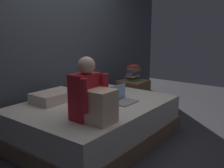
# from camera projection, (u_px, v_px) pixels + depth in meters

# --- Properties ---
(ground_plane) EXTENTS (8.00, 8.00, 0.00)m
(ground_plane) POSITION_uv_depth(u_px,v_px,m) (122.00, 140.00, 3.39)
(ground_plane) COLOR #2D2D33
(wall_back) EXTENTS (5.60, 0.10, 2.70)m
(wall_back) POSITION_uv_depth(u_px,v_px,m) (56.00, 34.00, 3.80)
(wall_back) COLOR #424751
(wall_back) RESTS_ON ground_plane
(bed) EXTENTS (2.00, 1.50, 0.50)m
(bed) POSITION_uv_depth(u_px,v_px,m) (94.00, 122.00, 3.35)
(bed) COLOR #7A6047
(bed) RESTS_ON ground_plane
(nightstand) EXTENTS (0.44, 0.46, 0.55)m
(nightstand) POSITION_uv_depth(u_px,v_px,m) (133.00, 96.00, 4.50)
(nightstand) COLOR brown
(nightstand) RESTS_ON ground_plane
(person_sitting) EXTENTS (0.39, 0.44, 0.66)m
(person_sitting) POSITION_uv_depth(u_px,v_px,m) (91.00, 97.00, 2.62)
(person_sitting) COLOR #B21E28
(person_sitting) RESTS_ON bed
(laptop) EXTENTS (0.32, 0.23, 0.22)m
(laptop) POSITION_uv_depth(u_px,v_px,m) (122.00, 98.00, 3.30)
(laptop) COLOR #9EA0A5
(laptop) RESTS_ON bed
(pillow) EXTENTS (0.56, 0.36, 0.13)m
(pillow) POSITION_uv_depth(u_px,v_px,m) (55.00, 96.00, 3.35)
(pillow) COLOR beige
(pillow) RESTS_ON bed
(book_stack) EXTENTS (0.23, 0.18, 0.27)m
(book_stack) POSITION_uv_depth(u_px,v_px,m) (133.00, 73.00, 4.40)
(book_stack) COLOR #387042
(book_stack) RESTS_ON nightstand
(clothes_pile) EXTENTS (0.26, 0.20, 0.13)m
(clothes_pile) POSITION_uv_depth(u_px,v_px,m) (99.00, 88.00, 3.85)
(clothes_pile) COLOR #4C6B56
(clothes_pile) RESTS_ON bed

